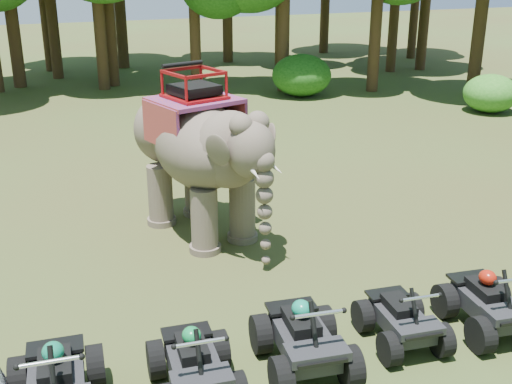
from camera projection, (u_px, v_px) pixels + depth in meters
ground at (279, 309)px, 11.90m from camera, size 110.00×110.00×0.00m
elephant at (199, 153)px, 14.54m from camera, size 3.26×5.02×3.89m
atv_0 at (55, 376)px, 8.89m from camera, size 1.50×1.97×1.38m
atv_1 at (194, 356)px, 9.42m from camera, size 1.39×1.81×1.27m
atv_2 at (304, 330)px, 9.99m from camera, size 1.54×1.98×1.37m
atv_3 at (402, 312)px, 10.69m from camera, size 1.30×1.69×1.18m
atv_4 at (491, 296)px, 11.05m from camera, size 1.47×1.89×1.31m
tree_0 at (97, 1)px, 29.62m from camera, size 5.76×5.76×8.23m
tree_1 at (194, 13)px, 29.81m from camera, size 5.00×5.00×7.15m
tree_2 at (284, 2)px, 29.31m from camera, size 5.74×5.74×8.20m
tree_3 at (377, 3)px, 29.23m from camera, size 5.65×5.65×8.08m
tree_34 at (280, 3)px, 36.25m from camera, size 4.93×4.93×7.04m
tree_41 at (395, 1)px, 34.34m from camera, size 5.30×5.30×7.57m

